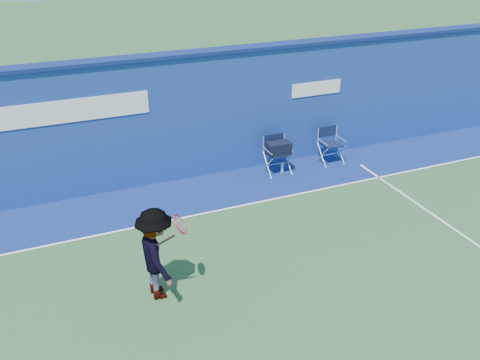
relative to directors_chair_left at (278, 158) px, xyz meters
name	(u,v)px	position (x,y,z in m)	size (l,w,h in m)	color
ground	(271,303)	(-2.28, -4.44, -0.42)	(80.00, 80.00, 0.00)	#2D552D
stadium_wall	(179,117)	(-2.29, 0.76, 1.13)	(24.00, 0.50, 3.08)	navy
out_of_bounds_strip	(196,195)	(-2.28, -0.34, -0.41)	(24.00, 1.80, 0.01)	navy
court_lines	(257,282)	(-2.28, -3.84, -0.40)	(24.00, 12.00, 0.01)	white
directors_chair_left	(278,158)	(0.00, 0.00, 0.00)	(0.58, 0.54, 0.98)	silver
directors_chair_right	(331,152)	(1.57, 0.03, -0.12)	(0.56, 0.50, 0.94)	silver
water_bottle	(282,168)	(0.11, -0.04, -0.29)	(0.07, 0.07, 0.26)	silver
tennis_player	(156,254)	(-3.95, -3.49, 0.41)	(0.91, 1.11, 1.66)	#EA4738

